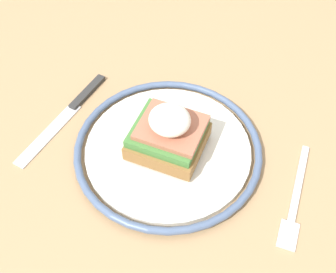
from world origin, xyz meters
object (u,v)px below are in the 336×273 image
Objects in this scene: plate at (168,149)px; sandwich at (169,133)px; knife at (70,110)px; fork at (295,200)px.

sandwich is at bearing -157.31° from plate.
knife is at bearing -5.27° from plate.
plate is 0.16m from knife.
knife is (0.16, -0.01, -0.01)m from plate.
sandwich reaches higher than plate.
fork is (-0.17, 0.01, -0.01)m from plate.
knife is (0.16, -0.01, -0.04)m from sandwich.
plate is at bearing 22.69° from sandwich.
fork is 0.80× the size of knife.
fork is 0.34m from knife.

